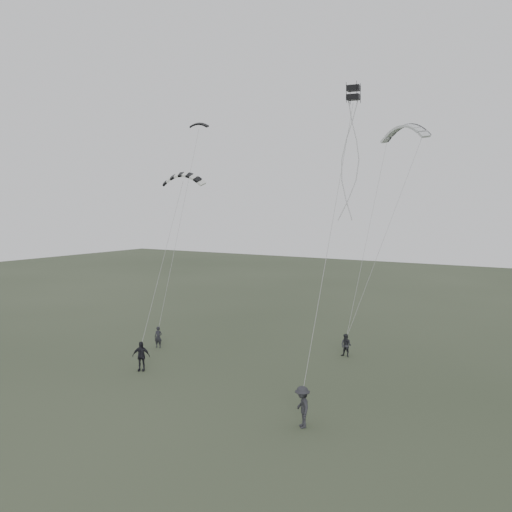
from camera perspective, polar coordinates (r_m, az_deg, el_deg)
The scene contains 9 objects.
ground at distance 29.21m, azimuth -8.63°, elevation -13.84°, with size 140.00×140.00×0.00m, color #303A26.
flyer_left at distance 35.71m, azimuth -11.11°, elevation -9.08°, with size 0.54×0.35×1.47m, color black.
flyer_right at distance 33.47m, azimuth 10.25°, elevation -10.03°, with size 0.73×0.57×1.50m, color #222327.
flyer_center at distance 30.98m, azimuth -13.01°, elevation -11.08°, with size 1.04×0.43×1.77m, color black.
flyer_far at distance 22.96m, azimuth 5.31°, elevation -16.79°, with size 1.19×0.69×1.85m, color #252529.
kite_dark_small at distance 41.22m, azimuth -6.55°, elevation 14.77°, with size 1.51×0.45×0.50m, color black, non-canonical shape.
kite_pale_large at distance 37.23m, azimuth 16.61°, elevation 14.07°, with size 3.65×0.82×1.52m, color #B8BABD, non-canonical shape.
kite_striped at distance 34.29m, azimuth -8.33°, elevation 9.20°, with size 2.86×0.72×1.14m, color black, non-canonical shape.
kite_box at distance 26.62m, azimuth 11.07°, elevation 17.85°, with size 0.63×0.63×0.71m, color black, non-canonical shape.
Camera 1 is at (17.67, -21.21, 9.55)m, focal length 35.00 mm.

